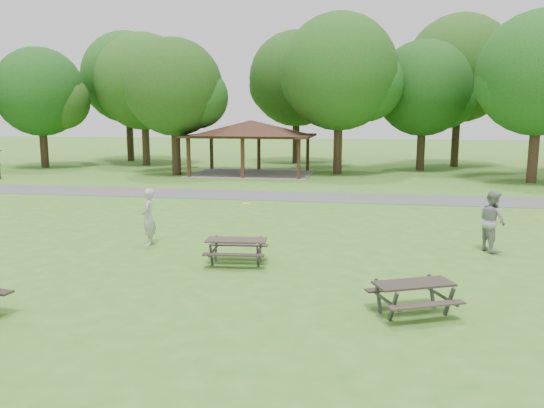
% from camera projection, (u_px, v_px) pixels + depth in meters
% --- Properties ---
extents(ground, '(160.00, 160.00, 0.00)m').
position_uv_depth(ground, '(207.00, 279.00, 13.55)').
color(ground, '#3E7621').
rests_on(ground, ground).
extents(asphalt_path, '(120.00, 3.20, 0.02)m').
position_uv_depth(asphalt_path, '(287.00, 196.00, 27.14)').
color(asphalt_path, '#4F4F52').
rests_on(asphalt_path, ground).
extents(pavilion, '(8.60, 7.01, 3.76)m').
position_uv_depth(pavilion, '(251.00, 130.00, 37.03)').
color(pavilion, '#342113').
rests_on(pavilion, ground).
extents(tree_row_b, '(7.14, 6.80, 9.28)m').
position_uv_depth(tree_row_b, '(41.00, 95.00, 40.96)').
color(tree_row_b, black).
rests_on(tree_row_b, ground).
extents(tree_row_c, '(8.19, 7.80, 10.67)m').
position_uv_depth(tree_row_c, '(145.00, 85.00, 43.02)').
color(tree_row_c, '#312415').
rests_on(tree_row_c, ground).
extents(tree_row_d, '(6.93, 6.60, 9.27)m').
position_uv_depth(tree_row_d, '(176.00, 90.00, 35.99)').
color(tree_row_d, black).
rests_on(tree_row_d, ground).
extents(tree_row_e, '(8.40, 8.00, 11.02)m').
position_uv_depth(tree_row_e, '(341.00, 76.00, 36.36)').
color(tree_row_e, black).
rests_on(tree_row_e, ground).
extents(tree_row_f, '(7.35, 7.00, 9.55)m').
position_uv_depth(tree_row_f, '(425.00, 91.00, 38.90)').
color(tree_row_f, '#2F1F14').
rests_on(tree_row_f, ground).
extents(tree_row_g, '(7.77, 7.40, 10.25)m').
position_uv_depth(tree_row_g, '(541.00, 77.00, 31.48)').
color(tree_row_g, '#322016').
rests_on(tree_row_g, ground).
extents(tree_deep_a, '(8.40, 8.00, 11.38)m').
position_uv_depth(tree_deep_a, '(129.00, 80.00, 46.83)').
color(tree_deep_a, black).
rests_on(tree_deep_a, ground).
extents(tree_deep_b, '(8.40, 8.00, 11.13)m').
position_uv_depth(tree_deep_b, '(298.00, 82.00, 44.80)').
color(tree_deep_b, black).
rests_on(tree_deep_b, ground).
extents(tree_deep_c, '(8.82, 8.40, 11.90)m').
position_uv_depth(tree_deep_c, '(461.00, 72.00, 41.51)').
color(tree_deep_c, '#2F2015').
rests_on(tree_deep_c, ground).
extents(picnic_table_middle, '(1.79, 1.49, 0.73)m').
position_uv_depth(picnic_table_middle, '(236.00, 245.00, 14.82)').
color(picnic_table_middle, '#302A23').
rests_on(picnic_table_middle, ground).
extents(picnic_table_far, '(2.03, 1.87, 0.71)m').
position_uv_depth(picnic_table_far, '(414.00, 290.00, 11.05)').
color(picnic_table_far, '#2A231E').
rests_on(picnic_table_far, ground).
extents(frisbee_in_flight, '(0.33, 0.33, 0.02)m').
position_uv_depth(frisbee_in_flight, '(246.00, 204.00, 16.60)').
color(frisbee_in_flight, yellow).
rests_on(frisbee_in_flight, ground).
extents(frisbee_thrower, '(0.59, 0.75, 1.83)m').
position_uv_depth(frisbee_thrower, '(148.00, 217.00, 16.91)').
color(frisbee_thrower, '#AEAFB1').
rests_on(frisbee_thrower, ground).
extents(frisbee_catcher, '(1.01, 1.12, 1.88)m').
position_uv_depth(frisbee_catcher, '(492.00, 221.00, 16.14)').
color(frisbee_catcher, gray).
rests_on(frisbee_catcher, ground).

